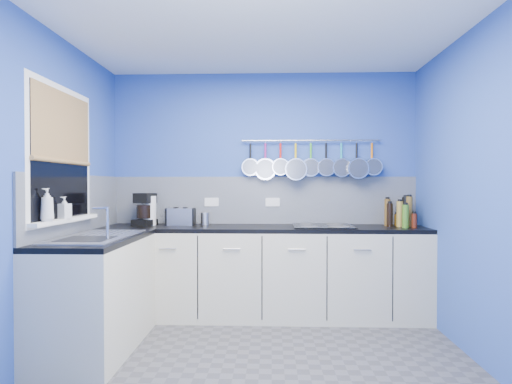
# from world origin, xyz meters

# --- Properties ---
(floor) EXTENTS (3.20, 3.00, 0.02)m
(floor) POSITION_xyz_m (0.00, 0.00, -0.01)
(floor) COLOR #47474C
(floor) RESTS_ON ground
(ceiling) EXTENTS (3.20, 3.00, 0.02)m
(ceiling) POSITION_xyz_m (0.00, 0.00, 2.51)
(ceiling) COLOR white
(ceiling) RESTS_ON ground
(wall_back) EXTENTS (3.20, 0.02, 2.50)m
(wall_back) POSITION_xyz_m (0.00, 1.51, 1.25)
(wall_back) COLOR #2D4CA4
(wall_back) RESTS_ON ground
(wall_front) EXTENTS (3.20, 0.02, 2.50)m
(wall_front) POSITION_xyz_m (0.00, -1.51, 1.25)
(wall_front) COLOR #2D4CA4
(wall_front) RESTS_ON ground
(wall_left) EXTENTS (0.02, 3.00, 2.50)m
(wall_left) POSITION_xyz_m (-1.61, 0.00, 1.25)
(wall_left) COLOR #2D4CA4
(wall_left) RESTS_ON ground
(wall_right) EXTENTS (0.02, 3.00, 2.50)m
(wall_right) POSITION_xyz_m (1.61, 0.00, 1.25)
(wall_right) COLOR #2D4CA4
(wall_right) RESTS_ON ground
(backsplash_back) EXTENTS (3.20, 0.02, 0.50)m
(backsplash_back) POSITION_xyz_m (0.00, 1.49, 1.15)
(backsplash_back) COLOR gray
(backsplash_back) RESTS_ON wall_back
(backsplash_left) EXTENTS (0.02, 1.80, 0.50)m
(backsplash_left) POSITION_xyz_m (-1.59, 0.60, 1.15)
(backsplash_left) COLOR gray
(backsplash_left) RESTS_ON wall_left
(cabinet_run_back) EXTENTS (3.20, 0.60, 0.86)m
(cabinet_run_back) POSITION_xyz_m (0.00, 1.20, 0.43)
(cabinet_run_back) COLOR beige
(cabinet_run_back) RESTS_ON ground
(worktop_back) EXTENTS (3.20, 0.60, 0.04)m
(worktop_back) POSITION_xyz_m (0.00, 1.20, 0.88)
(worktop_back) COLOR black
(worktop_back) RESTS_ON cabinet_run_back
(cabinet_run_left) EXTENTS (0.60, 1.20, 0.86)m
(cabinet_run_left) POSITION_xyz_m (-1.30, 0.30, 0.43)
(cabinet_run_left) COLOR beige
(cabinet_run_left) RESTS_ON ground
(worktop_left) EXTENTS (0.60, 1.20, 0.04)m
(worktop_left) POSITION_xyz_m (-1.30, 0.30, 0.88)
(worktop_left) COLOR black
(worktop_left) RESTS_ON cabinet_run_left
(window_frame) EXTENTS (0.01, 1.00, 1.10)m
(window_frame) POSITION_xyz_m (-1.58, 0.30, 1.55)
(window_frame) COLOR white
(window_frame) RESTS_ON wall_left
(window_glass) EXTENTS (0.01, 0.90, 1.00)m
(window_glass) POSITION_xyz_m (-1.57, 0.30, 1.55)
(window_glass) COLOR black
(window_glass) RESTS_ON wall_left
(bamboo_blind) EXTENTS (0.01, 0.90, 0.55)m
(bamboo_blind) POSITION_xyz_m (-1.56, 0.30, 1.77)
(bamboo_blind) COLOR #9F7B46
(bamboo_blind) RESTS_ON wall_left
(window_sill) EXTENTS (0.10, 0.98, 0.03)m
(window_sill) POSITION_xyz_m (-1.55, 0.30, 1.04)
(window_sill) COLOR white
(window_sill) RESTS_ON wall_left
(sink_unit) EXTENTS (0.50, 0.95, 0.01)m
(sink_unit) POSITION_xyz_m (-1.30, 0.30, 0.90)
(sink_unit) COLOR silver
(sink_unit) RESTS_ON worktop_left
(mixer_tap) EXTENTS (0.12, 0.08, 0.26)m
(mixer_tap) POSITION_xyz_m (-1.14, 0.12, 1.03)
(mixer_tap) COLOR silver
(mixer_tap) RESTS_ON worktop_left
(socket_left) EXTENTS (0.15, 0.01, 0.09)m
(socket_left) POSITION_xyz_m (-0.55, 1.48, 1.13)
(socket_left) COLOR white
(socket_left) RESTS_ON backsplash_back
(socket_right) EXTENTS (0.15, 0.01, 0.09)m
(socket_right) POSITION_xyz_m (0.10, 1.48, 1.13)
(socket_right) COLOR white
(socket_right) RESTS_ON backsplash_back
(pot_rail) EXTENTS (1.45, 0.02, 0.02)m
(pot_rail) POSITION_xyz_m (0.50, 1.45, 1.78)
(pot_rail) COLOR silver
(pot_rail) RESTS_ON wall_back
(soap_bottle_a) EXTENTS (0.11, 0.11, 0.24)m
(soap_bottle_a) POSITION_xyz_m (-1.53, -0.01, 1.17)
(soap_bottle_a) COLOR white
(soap_bottle_a) RESTS_ON window_sill
(soap_bottle_b) EXTENTS (0.10, 0.10, 0.17)m
(soap_bottle_b) POSITION_xyz_m (-1.53, 0.24, 1.14)
(soap_bottle_b) COLOR white
(soap_bottle_b) RESTS_ON window_sill
(paper_towel) EXTENTS (0.14, 0.14, 0.30)m
(paper_towel) POSITION_xyz_m (-1.16, 1.28, 1.05)
(paper_towel) COLOR white
(paper_towel) RESTS_ON worktop_back
(coffee_maker) EXTENTS (0.24, 0.25, 0.33)m
(coffee_maker) POSITION_xyz_m (-1.21, 1.25, 1.06)
(coffee_maker) COLOR black
(coffee_maker) RESTS_ON worktop_back
(toaster) EXTENTS (0.28, 0.17, 0.17)m
(toaster) POSITION_xyz_m (-0.84, 1.30, 0.99)
(toaster) COLOR silver
(toaster) RESTS_ON worktop_back
(canister) EXTENTS (0.10, 0.10, 0.13)m
(canister) POSITION_xyz_m (-0.59, 1.32, 0.96)
(canister) COLOR silver
(canister) RESTS_ON worktop_back
(hob) EXTENTS (0.58, 0.51, 0.01)m
(hob) POSITION_xyz_m (0.59, 1.20, 0.91)
(hob) COLOR black
(hob) RESTS_ON worktop_back
(pan_0) EXTENTS (0.18, 0.06, 0.37)m
(pan_0) POSITION_xyz_m (-0.13, 1.44, 1.60)
(pan_0) COLOR silver
(pan_0) RESTS_ON pot_rail
(pan_1) EXTENTS (0.22, 0.05, 0.41)m
(pan_1) POSITION_xyz_m (0.02, 1.44, 1.57)
(pan_1) COLOR silver
(pan_1) RESTS_ON pot_rail
(pan_2) EXTENTS (0.18, 0.10, 0.37)m
(pan_2) POSITION_xyz_m (0.18, 1.44, 1.60)
(pan_2) COLOR silver
(pan_2) RESTS_ON pot_rail
(pan_3) EXTENTS (0.23, 0.12, 0.42)m
(pan_3) POSITION_xyz_m (0.34, 1.44, 1.57)
(pan_3) COLOR silver
(pan_3) RESTS_ON pot_rail
(pan_4) EXTENTS (0.19, 0.06, 0.38)m
(pan_4) POSITION_xyz_m (0.50, 1.44, 1.59)
(pan_4) COLOR silver
(pan_4) RESTS_ON pot_rail
(pan_5) EXTENTS (0.19, 0.08, 0.38)m
(pan_5) POSITION_xyz_m (0.66, 1.44, 1.59)
(pan_5) COLOR silver
(pan_5) RESTS_ON pot_rail
(pan_6) EXTENTS (0.20, 0.08, 0.39)m
(pan_6) POSITION_xyz_m (0.82, 1.44, 1.59)
(pan_6) COLOR silver
(pan_6) RESTS_ON pot_rail
(pan_7) EXTENTS (0.22, 0.13, 0.41)m
(pan_7) POSITION_xyz_m (0.98, 1.44, 1.58)
(pan_7) COLOR silver
(pan_7) RESTS_ON pot_rail
(pan_8) EXTENTS (0.18, 0.11, 0.37)m
(pan_8) POSITION_xyz_m (1.14, 1.44, 1.59)
(pan_8) COLOR silver
(pan_8) RESTS_ON pot_rail
(condiment_0) EXTENTS (0.07, 0.07, 0.29)m
(condiment_0) POSITION_xyz_m (1.45, 1.34, 1.05)
(condiment_0) COLOR black
(condiment_0) RESTS_ON worktop_back
(condiment_1) EXTENTS (0.05, 0.05, 0.12)m
(condiment_1) POSITION_xyz_m (1.37, 1.34, 0.96)
(condiment_1) COLOR #8C5914
(condiment_1) RESTS_ON worktop_back
(condiment_2) EXTENTS (0.06, 0.06, 0.27)m
(condiment_2) POSITION_xyz_m (1.26, 1.30, 1.04)
(condiment_2) COLOR brown
(condiment_2) RESTS_ON worktop_back
(condiment_3) EXTENTS (0.06, 0.06, 0.30)m
(condiment_3) POSITION_xyz_m (1.45, 1.21, 1.05)
(condiment_3) COLOR brown
(condiment_3) RESTS_ON worktop_back
(condiment_4) EXTENTS (0.06, 0.06, 0.25)m
(condiment_4) POSITION_xyz_m (1.35, 1.21, 1.03)
(condiment_4) COLOR olive
(condiment_4) RESTS_ON worktop_back
(condiment_5) EXTENTS (0.06, 0.06, 0.23)m
(condiment_5) POSITION_xyz_m (1.25, 1.20, 1.02)
(condiment_5) COLOR black
(condiment_5) RESTS_ON worktop_back
(condiment_6) EXTENTS (0.05, 0.05, 0.14)m
(condiment_6) POSITION_xyz_m (1.46, 1.11, 0.97)
(condiment_6) COLOR #4C190C
(condiment_6) RESTS_ON worktop_back
(condiment_7) EXTENTS (0.06, 0.06, 0.22)m
(condiment_7) POSITION_xyz_m (1.38, 1.11, 1.01)
(condiment_7) COLOR #3F721E
(condiment_7) RESTS_ON worktop_back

